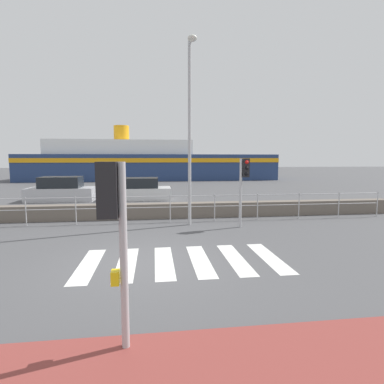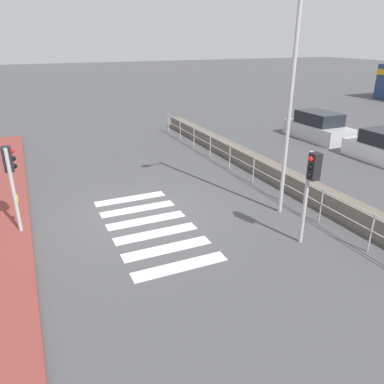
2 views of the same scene
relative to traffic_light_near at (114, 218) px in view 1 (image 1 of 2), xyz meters
name	(u,v)px [view 1 (image 1 of 2)]	position (x,y,z in m)	size (l,w,h in m)	color
ground_plane	(144,263)	(0.22, 3.44, -1.81)	(160.00, 160.00, 0.00)	#4C4C4F
crosswalk	(182,261)	(1.16, 3.44, -1.80)	(4.95, 2.40, 0.01)	silver
seawall	(148,211)	(0.22, 9.00, -1.49)	(22.19, 0.55, 0.63)	#6B6056
harbor_fence	(147,205)	(0.22, 8.13, -1.08)	(20.01, 0.04, 1.09)	#B2B2B5
traffic_light_near	(114,218)	(0.00, 0.00, 0.00)	(0.34, 0.32, 2.49)	#B2B2B5
traffic_light_far	(244,177)	(3.75, 6.85, 0.06)	(0.34, 0.32, 2.54)	#B2B2B5
streetlamp	(190,115)	(1.84, 7.34, 2.31)	(0.32, 1.04, 6.74)	#B2B2B5
ferry_boat	(146,163)	(-0.50, 33.63, 0.18)	(29.48, 7.70, 6.46)	navy
parked_car_silver	(61,191)	(-5.03, 15.01, -1.19)	(3.82, 1.73, 1.45)	#BCBCC1
parked_car_white	(139,190)	(-0.43, 15.01, -1.23)	(3.89, 1.77, 1.35)	silver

